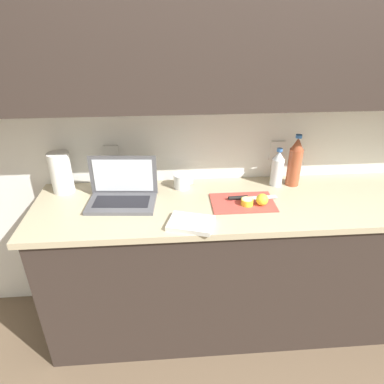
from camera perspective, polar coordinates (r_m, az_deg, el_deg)
ground_plane at (r=2.52m, az=7.57°, el=-19.92°), size 12.00×12.00×0.00m
wall_back at (r=1.94m, az=9.24°, el=18.66°), size 5.20×0.38×2.60m
counter_unit at (r=2.20m, az=8.83°, el=-11.68°), size 2.39×0.61×0.92m
laptop at (r=1.93m, az=-11.52°, el=0.05°), size 0.39×0.26×0.24m
cutting_board at (r=1.92m, az=8.45°, el=-1.75°), size 0.35×0.22×0.01m
knife at (r=1.94m, az=8.71°, el=-0.93°), size 0.28×0.05×0.02m
lemon_half_cut at (r=1.88m, az=9.17°, el=-1.63°), size 0.07×0.07×0.04m
lemon_whole_beside at (r=1.89m, az=11.61°, el=-1.25°), size 0.07×0.07×0.07m
bottle_green_soda at (r=2.13m, az=16.78°, el=4.76°), size 0.08×0.08×0.32m
bottle_oil_tall at (r=2.11m, az=14.03°, el=3.78°), size 0.07×0.07×0.24m
measuring_cup at (r=2.04m, az=-1.71°, el=1.83°), size 0.12×0.10×0.09m
paper_towel_roll at (r=2.11m, az=-21.00°, el=3.03°), size 0.12×0.12×0.24m
dish_towel at (r=1.71m, az=-0.17°, el=-5.23°), size 0.26×0.22×0.02m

